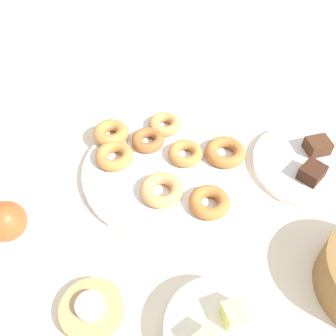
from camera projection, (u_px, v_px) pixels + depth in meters
ground_plane at (161, 173)px, 0.87m from camera, size 2.40×2.40×0.00m
donut_plate at (161, 171)px, 0.86m from camera, size 0.35×0.35×0.02m
donut_0 at (148, 140)px, 0.89m from camera, size 0.11×0.11×0.02m
donut_1 at (165, 124)px, 0.93m from camera, size 0.10×0.10×0.03m
donut_2 at (111, 133)px, 0.91m from camera, size 0.12×0.12×0.03m
donut_3 at (114, 156)px, 0.86m from camera, size 0.12×0.12×0.03m
donut_4 at (209, 202)px, 0.78m from camera, size 0.10×0.10×0.03m
donut_5 at (161, 190)px, 0.80m from camera, size 0.11×0.11×0.03m
donut_6 at (187, 155)px, 0.86m from camera, size 0.11×0.11×0.02m
donut_7 at (225, 152)px, 0.87m from camera, size 0.10×0.10×0.03m
cake_plate at (309, 165)px, 0.87m from camera, size 0.26×0.26×0.02m
brownie_near at (318, 146)px, 0.88m from camera, size 0.06×0.06×0.03m
brownie_far at (312, 172)px, 0.82m from camera, size 0.06×0.06×0.03m
candle_holder at (92, 310)px, 0.65m from camera, size 0.11×0.11×0.02m
tealight at (90, 306)px, 0.64m from camera, size 0.05×0.05×0.01m
fruit_bowl at (217, 332)px, 0.62m from camera, size 0.17×0.17×0.04m
melon_chunk_left at (235, 313)px, 0.60m from camera, size 0.04×0.04×0.04m
apple at (6, 221)px, 0.73m from camera, size 0.08×0.08×0.08m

